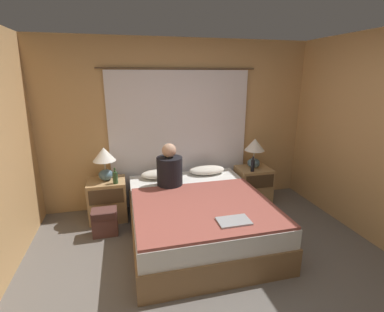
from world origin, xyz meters
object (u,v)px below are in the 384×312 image
(nightstand_left, at_px, (108,200))
(backpack_on_floor, at_px, (105,220))
(pillow_right, at_px, (207,170))
(beer_bottle_on_left_stand, at_px, (115,177))
(lamp_right, at_px, (255,149))
(bed, at_px, (198,217))
(nightstand_right, at_px, (253,185))
(lamp_left, at_px, (104,159))
(pillow_left, at_px, (160,174))
(laptop_on_bed, at_px, (234,221))
(person_left_in_bed, at_px, (170,169))
(beer_bottle_on_right_stand, at_px, (253,165))

(nightstand_left, bearing_deg, backpack_on_floor, -93.85)
(pillow_right, bearing_deg, beer_bottle_on_left_stand, -172.17)
(lamp_right, xyz_separation_m, beer_bottle_on_left_stand, (-2.11, -0.16, -0.22))
(bed, distance_m, nightstand_right, 1.34)
(lamp_left, bearing_deg, pillow_right, 1.08)
(lamp_left, bearing_deg, bed, -34.56)
(nightstand_left, xyz_separation_m, lamp_right, (2.24, 0.03, 0.59))
(pillow_left, xyz_separation_m, pillow_right, (0.72, 0.00, 0.00))
(nightstand_left, xyz_separation_m, beer_bottle_on_left_stand, (0.13, -0.13, 0.37))
(pillow_left, relative_size, beer_bottle_on_left_stand, 2.51)
(nightstand_left, xyz_separation_m, pillow_left, (0.76, 0.05, 0.30))
(beer_bottle_on_left_stand, bearing_deg, pillow_left, 16.44)
(lamp_left, distance_m, pillow_right, 1.51)
(nightstand_right, relative_size, laptop_on_bed, 1.74)
(lamp_left, relative_size, laptop_on_bed, 1.42)
(lamp_right, bearing_deg, beer_bottle_on_left_stand, -175.72)
(nightstand_left, bearing_deg, person_left_in_bed, -19.73)
(bed, height_order, lamp_left, lamp_left)
(nightstand_left, distance_m, lamp_right, 2.31)
(laptop_on_bed, bearing_deg, nightstand_right, 57.28)
(backpack_on_floor, bearing_deg, nightstand_left, 86.15)
(person_left_in_bed, bearing_deg, bed, -58.10)
(lamp_left, height_order, beer_bottle_on_right_stand, lamp_left)
(pillow_left, height_order, beer_bottle_on_left_stand, beer_bottle_on_left_stand)
(beer_bottle_on_left_stand, bearing_deg, person_left_in_bed, -13.56)
(lamp_right, xyz_separation_m, person_left_in_bed, (-1.39, -0.33, -0.11))
(laptop_on_bed, bearing_deg, pillow_right, 83.37)
(person_left_in_bed, height_order, laptop_on_bed, person_left_in_bed)
(lamp_right, bearing_deg, bed, -145.44)
(bed, distance_m, person_left_in_bed, 0.73)
(laptop_on_bed, bearing_deg, bed, 104.57)
(person_left_in_bed, distance_m, laptop_on_bed, 1.26)
(beer_bottle_on_left_stand, height_order, laptop_on_bed, beer_bottle_on_left_stand)
(pillow_right, xyz_separation_m, laptop_on_bed, (-0.18, -1.51, -0.02))
(person_left_in_bed, bearing_deg, beer_bottle_on_right_stand, 7.55)
(lamp_right, distance_m, person_left_in_bed, 1.44)
(nightstand_right, distance_m, lamp_right, 0.59)
(pillow_right, height_order, backpack_on_floor, pillow_right)
(laptop_on_bed, bearing_deg, nightstand_left, 131.88)
(nightstand_left, relative_size, pillow_left, 1.05)
(nightstand_left, bearing_deg, lamp_right, 0.70)
(lamp_right, distance_m, laptop_on_bed, 1.78)
(person_left_in_bed, bearing_deg, pillow_right, 29.43)
(lamp_left, relative_size, beer_bottle_on_right_stand, 2.00)
(pillow_left, bearing_deg, bed, -65.73)
(lamp_left, bearing_deg, nightstand_left, -90.00)
(bed, bearing_deg, pillow_left, 114.27)
(backpack_on_floor, bearing_deg, lamp_right, 11.44)
(nightstand_right, height_order, beer_bottle_on_right_stand, beer_bottle_on_right_stand)
(nightstand_right, bearing_deg, bed, -146.40)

